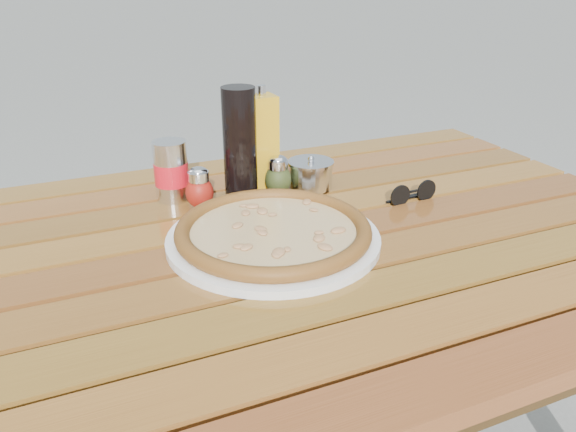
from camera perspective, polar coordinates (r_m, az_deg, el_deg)
name	(u,v)px	position (r m, az deg, el deg)	size (l,w,h in m)	color
table	(292,274)	(1.01, 0.45, -5.93)	(1.40, 0.90, 0.75)	#37210C
plate	(273,239)	(0.95, -1.49, -2.30)	(0.36, 0.36, 0.01)	white
pizza	(273,230)	(0.94, -1.50, -1.45)	(0.40, 0.40, 0.03)	beige
pepper_shaker	(199,188)	(1.09, -9.00, 2.80)	(0.06, 0.06, 0.08)	#A61F13
oregano_shaker	(278,176)	(1.14, -1.01, 4.13)	(0.05, 0.05, 0.08)	#3A451B
dark_bottle	(240,143)	(1.11, -4.92, 7.36)	(0.07, 0.07, 0.22)	black
soda_can	(171,172)	(1.13, -11.77, 4.44)	(0.07, 0.07, 0.12)	silver
olive_oil_cruet	(262,140)	(1.17, -2.65, 7.68)	(0.06, 0.06, 0.21)	gold
parmesan_tin	(311,174)	(1.17, 2.32, 4.27)	(0.11, 0.11, 0.07)	silver
sunglasses	(412,194)	(1.14, 12.53, 2.22)	(0.11, 0.03, 0.04)	black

